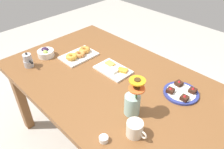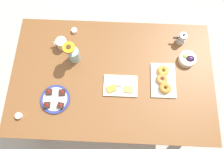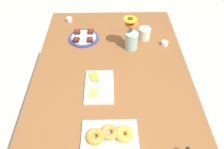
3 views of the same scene
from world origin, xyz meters
name	(u,v)px [view 1 (image 1 of 3)]	position (x,y,z in m)	size (l,w,h in m)	color
ground_plane	(112,144)	(0.00, 0.00, 0.00)	(6.00, 6.00, 0.00)	#B7B2A8
dining_table	(112,88)	(0.00, 0.00, 0.65)	(1.60, 1.00, 0.74)	brown
coffee_mug	(135,129)	(0.42, -0.25, 0.78)	(0.12, 0.09, 0.09)	silver
grape_bowl	(46,53)	(-0.60, -0.16, 0.77)	(0.13, 0.13, 0.07)	white
cheese_platter	(113,69)	(-0.07, 0.08, 0.75)	(0.26, 0.17, 0.03)	white
croissant_platter	(79,55)	(-0.40, 0.02, 0.76)	(0.19, 0.28, 0.05)	white
jam_cup_berry	(104,139)	(0.34, -0.39, 0.76)	(0.05, 0.05, 0.03)	white
dessert_plate	(181,92)	(0.42, 0.21, 0.75)	(0.22, 0.22, 0.05)	navy
flower_vase	(133,102)	(0.31, -0.14, 0.82)	(0.11, 0.11, 0.24)	#99C1B7
moka_pot	(28,61)	(-0.55, -0.33, 0.79)	(0.11, 0.07, 0.12)	#B7B7BC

